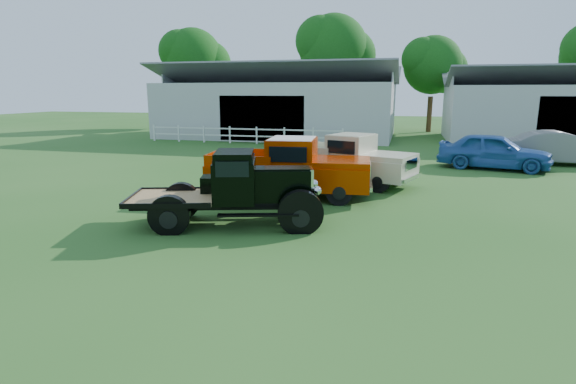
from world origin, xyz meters
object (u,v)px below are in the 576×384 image
(vintage_flatbed, at_px, (232,188))
(white_pickup, at_px, (349,160))
(misc_car_grey, at_px, (560,148))
(red_pickup, at_px, (289,167))
(misc_car_blue, at_px, (494,151))

(vintage_flatbed, distance_m, white_pickup, 6.87)
(misc_car_grey, bearing_deg, vintage_flatbed, 139.69)
(white_pickup, bearing_deg, misc_car_grey, 57.05)
(vintage_flatbed, xyz_separation_m, red_pickup, (0.67, 3.62, 0.02))
(misc_car_blue, relative_size, misc_car_grey, 0.98)
(vintage_flatbed, height_order, misc_car_grey, vintage_flatbed)
(vintage_flatbed, xyz_separation_m, misc_car_grey, (11.97, 13.87, -0.18))
(white_pickup, xyz_separation_m, misc_car_blue, (6.19, 5.24, -0.12))
(red_pickup, height_order, misc_car_grey, red_pickup)
(vintage_flatbed, relative_size, misc_car_grey, 1.02)
(red_pickup, xyz_separation_m, white_pickup, (1.70, 2.82, -0.07))
(misc_car_blue, xyz_separation_m, misc_car_grey, (3.40, 2.18, -0.01))
(vintage_flatbed, relative_size, red_pickup, 0.90)
(vintage_flatbed, distance_m, red_pickup, 3.69)
(vintage_flatbed, xyz_separation_m, white_pickup, (2.37, 6.45, -0.05))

